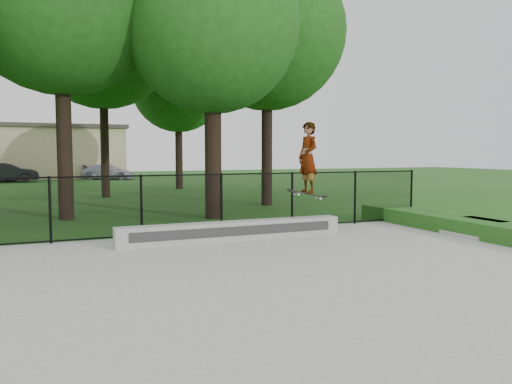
# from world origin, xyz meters

# --- Properties ---
(ground) EXTENTS (100.00, 100.00, 0.00)m
(ground) POSITION_xyz_m (0.00, 0.00, 0.00)
(ground) COLOR #1F5818
(ground) RESTS_ON ground
(concrete_slab) EXTENTS (14.00, 12.00, 0.06)m
(concrete_slab) POSITION_xyz_m (0.00, 0.00, 0.03)
(concrete_slab) COLOR #9B9C97
(concrete_slab) RESTS_ON ground
(grind_ledge) EXTENTS (5.33, 0.40, 0.44)m
(grind_ledge) POSITION_xyz_m (1.88, 4.70, 0.28)
(grind_ledge) COLOR #9F9F9A
(grind_ledge) RESTS_ON concrete_slab
(car_b) EXTENTS (3.71, 1.45, 1.35)m
(car_b) POSITION_xyz_m (-4.51, 32.71, 0.67)
(car_b) COLOR black
(car_b) RESTS_ON ground
(car_c) EXTENTS (4.03, 3.02, 1.16)m
(car_c) POSITION_xyz_m (2.41, 33.90, 0.58)
(car_c) COLOR #9495A8
(car_c) RESTS_ON ground
(skater_airborne) EXTENTS (0.83, 0.66, 1.87)m
(skater_airborne) POSITION_xyz_m (3.71, 4.53, 1.92)
(skater_airborne) COLOR black
(skater_airborne) RESTS_ON ground
(chainlink_fence) EXTENTS (16.06, 0.06, 1.50)m
(chainlink_fence) POSITION_xyz_m (0.00, 5.90, 0.81)
(chainlink_fence) COLOR black
(chainlink_fence) RESTS_ON concrete_slab
(concrete_steps) EXTENTS (1.07, 1.20, 0.45)m
(concrete_steps) POSITION_xyz_m (7.59, 3.00, 0.17)
(concrete_steps) COLOR #9B9C97
(concrete_steps) RESTS_ON ground
(tree_row) EXTENTS (20.25, 18.34, 10.73)m
(tree_row) POSITION_xyz_m (-0.14, 13.64, 6.62)
(tree_row) COLOR black
(tree_row) RESTS_ON ground
(distant_building) EXTENTS (12.40, 6.40, 4.30)m
(distant_building) POSITION_xyz_m (-2.00, 38.00, 2.16)
(distant_building) COLOR beige
(distant_building) RESTS_ON ground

